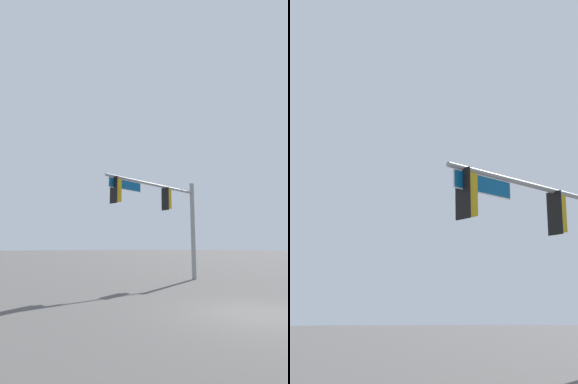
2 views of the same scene
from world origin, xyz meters
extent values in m
cylinder|color=gray|center=(-2.71, -7.17, 5.25)|extent=(6.83, 0.55, 0.14)
cube|color=black|center=(-3.55, -7.22, 4.58)|extent=(0.06, 0.52, 1.30)
cube|color=#B79314|center=(-3.74, -7.24, 4.58)|extent=(0.38, 0.34, 1.10)
cylinder|color=#B79314|center=(-3.74, -7.24, 5.19)|extent=(0.04, 0.04, 0.12)
cylinder|color=#340503|center=(-3.94, -7.25, 4.91)|extent=(0.04, 0.22, 0.22)
cylinder|color=#392D05|center=(-3.94, -7.25, 4.58)|extent=(0.04, 0.22, 0.22)
cylinder|color=green|center=(-3.94, -7.25, 4.25)|extent=(0.04, 0.22, 0.22)
cube|color=black|center=(0.21, -7.00, 4.58)|extent=(0.06, 0.52, 1.30)
cube|color=#B79314|center=(0.02, -7.01, 4.58)|extent=(0.38, 0.34, 1.10)
cylinder|color=#B79314|center=(0.02, -7.01, 5.19)|extent=(0.04, 0.04, 0.12)
cylinder|color=#340503|center=(-0.18, -7.02, 4.91)|extent=(0.04, 0.22, 0.22)
cylinder|color=#392D05|center=(-0.18, -7.02, 4.58)|extent=(0.04, 0.22, 0.22)
cylinder|color=green|center=(-0.18, -7.02, 4.25)|extent=(0.04, 0.22, 0.22)
cube|color=#0A4C7F|center=(-0.53, -7.04, 4.94)|extent=(2.06, 0.16, 0.44)
cube|color=white|center=(-0.53, -7.04, 4.94)|extent=(2.12, 0.15, 0.50)
camera|label=1|loc=(8.46, 4.45, 1.86)|focal=28.00mm
camera|label=2|loc=(8.69, 2.87, 1.46)|focal=50.00mm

